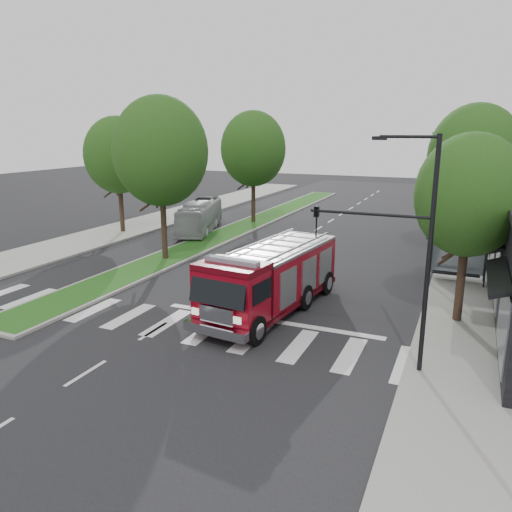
{
  "coord_description": "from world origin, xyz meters",
  "views": [
    {
      "loc": [
        11.55,
        -19.98,
        8.12
      ],
      "look_at": [
        1.69,
        2.81,
        1.8
      ],
      "focal_mm": 35.0,
      "sensor_mm": 36.0,
      "label": 1
    }
  ],
  "objects": [
    {
      "name": "ground",
      "position": [
        0.0,
        0.0,
        0.0
      ],
      "size": [
        140.0,
        140.0,
        0.0
      ],
      "primitive_type": "plane",
      "color": "black",
      "rests_on": "ground"
    },
    {
      "name": "sidewalk_right",
      "position": [
        12.5,
        10.0,
        0.07
      ],
      "size": [
        5.0,
        80.0,
        0.15
      ],
      "primitive_type": "cube",
      "color": "gray",
      "rests_on": "ground"
    },
    {
      "name": "sidewalk_left",
      "position": [
        -14.5,
        10.0,
        0.07
      ],
      "size": [
        5.0,
        80.0,
        0.15
      ],
      "primitive_type": "cube",
      "color": "gray",
      "rests_on": "ground"
    },
    {
      "name": "median",
      "position": [
        -6.0,
        18.0,
        0.08
      ],
      "size": [
        3.0,
        50.0,
        0.15
      ],
      "color": "gray",
      "rests_on": "ground"
    },
    {
      "name": "bus_shelter",
      "position": [
        11.2,
        8.15,
        2.04
      ],
      "size": [
        3.2,
        1.6,
        2.61
      ],
      "color": "black",
      "rests_on": "ground"
    },
    {
      "name": "tree_right_near",
      "position": [
        11.5,
        2.0,
        5.51
      ],
      "size": [
        4.4,
        4.4,
        8.05
      ],
      "color": "black",
      "rests_on": "ground"
    },
    {
      "name": "tree_right_mid",
      "position": [
        11.5,
        14.0,
        6.49
      ],
      "size": [
        5.6,
        5.6,
        9.72
      ],
      "color": "black",
      "rests_on": "ground"
    },
    {
      "name": "tree_right_far",
      "position": [
        11.5,
        24.0,
        5.84
      ],
      "size": [
        5.0,
        5.0,
        8.73
      ],
      "color": "black",
      "rests_on": "ground"
    },
    {
      "name": "tree_median_near",
      "position": [
        -6.0,
        6.0,
        6.81
      ],
      "size": [
        5.8,
        5.8,
        10.16
      ],
      "color": "black",
      "rests_on": "ground"
    },
    {
      "name": "tree_median_far",
      "position": [
        -6.0,
        20.0,
        6.49
      ],
      "size": [
        5.6,
        5.6,
        9.72
      ],
      "color": "black",
      "rests_on": "ground"
    },
    {
      "name": "tree_left_mid",
      "position": [
        -14.0,
        12.0,
        6.16
      ],
      "size": [
        5.2,
        5.2,
        9.16
      ],
      "color": "black",
      "rests_on": "ground"
    },
    {
      "name": "streetlight_right_near",
      "position": [
        9.61,
        -3.5,
        4.67
      ],
      "size": [
        4.08,
        0.22,
        8.0
      ],
      "color": "black",
      "rests_on": "ground"
    },
    {
      "name": "streetlight_right_far",
      "position": [
        10.35,
        20.0,
        4.48
      ],
      "size": [
        2.11,
        0.2,
        8.0
      ],
      "color": "black",
      "rests_on": "ground"
    },
    {
      "name": "fire_engine",
      "position": [
        3.59,
        0.18,
        1.54
      ],
      "size": [
        3.83,
        9.54,
        3.22
      ],
      "rotation": [
        0.0,
        0.0,
        -0.12
      ],
      "color": "#50040C",
      "rests_on": "ground"
    },
    {
      "name": "city_bus",
      "position": [
        -8.55,
        15.02,
        1.24
      ],
      "size": [
        4.7,
        9.11,
        2.48
      ],
      "primitive_type": "imported",
      "rotation": [
        0.0,
        0.0,
        0.31
      ],
      "color": "#B1B1B5",
      "rests_on": "ground"
    }
  ]
}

